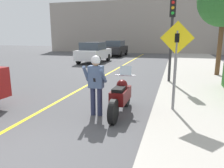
{
  "coord_description": "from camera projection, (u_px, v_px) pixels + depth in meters",
  "views": [
    {
      "loc": [
        3.16,
        -2.75,
        2.2
      ],
      "look_at": [
        1.43,
        3.23,
        0.81
      ],
      "focal_mm": 35.0,
      "sensor_mm": 36.0,
      "label": 1
    }
  ],
  "objects": [
    {
      "name": "crossing_sign",
      "position": [
        176.0,
        58.0,
        6.04
      ],
      "size": [
        0.91,
        0.08,
        2.48
      ],
      "color": "slate",
      "rests_on": "sidewalk_curb"
    },
    {
      "name": "road_center_line",
      "position": [
        86.0,
        86.0,
        9.7
      ],
      "size": [
        0.12,
        36.0,
        0.01
      ],
      "color": "yellow",
      "rests_on": "ground"
    },
    {
      "name": "parked_car_white",
      "position": [
        94.0,
        52.0,
        18.08
      ],
      "size": [
        1.88,
        4.2,
        1.68
      ],
      "color": "black",
      "rests_on": "ground"
    },
    {
      "name": "person_biker",
      "position": [
        96.0,
        80.0,
        5.96
      ],
      "size": [
        0.59,
        0.46,
        1.68
      ],
      "color": "#282D4C",
      "rests_on": "ground"
    },
    {
      "name": "traffic_light",
      "position": [
        172.0,
        25.0,
        9.71
      ],
      "size": [
        0.26,
        0.3,
        3.66
      ],
      "color": "#2D2D30",
      "rests_on": "sidewalk_curb"
    },
    {
      "name": "parked_car_black",
      "position": [
        116.0,
        48.0,
        23.88
      ],
      "size": [
        1.88,
        4.2,
        1.68
      ],
      "color": "black",
      "rests_on": "ground"
    },
    {
      "name": "building_backdrop",
      "position": [
        151.0,
        27.0,
        27.58
      ],
      "size": [
        28.0,
        1.2,
        6.61
      ],
      "color": "gray",
      "rests_on": "ground"
    },
    {
      "name": "motorcycle",
      "position": [
        121.0,
        96.0,
        6.19
      ],
      "size": [
        0.62,
        2.19,
        1.31
      ],
      "color": "black",
      "rests_on": "ground"
    }
  ]
}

